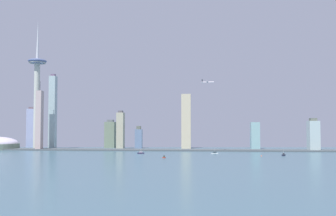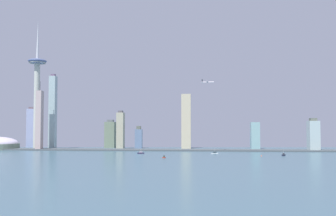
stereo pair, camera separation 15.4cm
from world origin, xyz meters
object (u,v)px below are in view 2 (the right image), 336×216
object	(u,v)px
skyscraper_4	(121,130)
skyscraper_0	(31,128)
boat_4	(141,153)
channel_buoy_0	(261,156)
boat_3	(284,155)
airplane	(207,82)
observation_tower	(37,84)
boat_2	(215,153)
skyscraper_7	(53,112)
skyscraper_2	(255,136)
boat_1	(164,157)
skyscraper_1	(186,121)
skyscraper_6	(313,135)
skyscraper_3	(39,120)
skyscraper_5	(139,138)
skyscraper_8	(110,134)

from	to	relation	value
skyscraper_4	skyscraper_0	bearing A→B (deg)	167.44
boat_4	channel_buoy_0	world-z (taller)	boat_4
boat_3	airplane	distance (m)	206.54
observation_tower	boat_2	distance (m)	462.24
skyscraper_7	boat_3	distance (m)	536.56
skyscraper_4	channel_buoy_0	world-z (taller)	skyscraper_4
observation_tower	boat_4	xyz separation A→B (m)	(271.82, -140.21, -152.90)
skyscraper_2	boat_1	world-z (taller)	skyscraper_2
skyscraper_4	boat_2	xyz separation A→B (m)	(216.38, -152.39, -42.32)
skyscraper_7	boat_4	xyz separation A→B (m)	(233.58, -143.84, -85.71)
boat_1	skyscraper_1	bearing A→B (deg)	124.03
skyscraper_6	boat_4	world-z (taller)	skyscraper_6
skyscraper_3	skyscraper_4	bearing A→B (deg)	19.52
skyscraper_4	observation_tower	bearing A→B (deg)	-174.68
skyscraper_3	observation_tower	bearing A→B (deg)	121.06
boat_1	airplane	bearing A→B (deg)	100.36
observation_tower	channel_buoy_0	size ratio (longest dim) A/B	157.68
skyscraper_4	skyscraper_1	bearing A→B (deg)	10.88
observation_tower	skyscraper_5	world-z (taller)	observation_tower
skyscraper_2	skyscraper_8	distance (m)	356.18
skyscraper_7	boat_2	distance (m)	410.26
skyscraper_1	boat_3	xyz separation A→B (m)	(182.98, -224.73, -63.86)
skyscraper_3	skyscraper_0	bearing A→B (deg)	121.30
skyscraper_0	airplane	bearing A→B (deg)	-21.84
skyscraper_0	airplane	distance (m)	490.10
skyscraper_8	boat_4	world-z (taller)	skyscraper_8
skyscraper_8	channel_buoy_0	xyz separation A→B (m)	(334.14, -263.27, -32.45)
skyscraper_3	skyscraper_4	distance (m)	184.96
skyscraper_8	boat_2	distance (m)	329.82
skyscraper_2	boat_4	world-z (taller)	skyscraper_2
skyscraper_1	skyscraper_4	xyz separation A→B (m)	(-154.68, -29.72, -21.93)
skyscraper_3	skyscraper_6	xyz separation A→B (m)	(605.54, 16.31, -33.43)
skyscraper_5	skyscraper_6	bearing A→B (deg)	-11.12
airplane	boat_2	bearing A→B (deg)	-58.61
skyscraper_3	boat_2	bearing A→B (deg)	-13.17
boat_1	channel_buoy_0	distance (m)	176.59
skyscraper_3	boat_4	xyz separation A→B (m)	(246.03, -97.40, -65.39)
skyscraper_2	skyscraper_4	world-z (taller)	skyscraper_4
skyscraper_2	skyscraper_3	distance (m)	493.35
skyscraper_7	skyscraper_2	bearing A→B (deg)	2.28
skyscraper_5	skyscraper_0	bearing A→B (deg)	175.59
skyscraper_4	boat_3	world-z (taller)	skyscraper_4
skyscraper_8	skyscraper_0	bearing A→B (deg)	-179.62
skyscraper_7	channel_buoy_0	xyz separation A→B (m)	(456.95, -192.88, -86.48)
observation_tower	skyscraper_2	bearing A→B (deg)	2.52
skyscraper_0	skyscraper_3	size ratio (longest dim) A/B	0.66
skyscraper_0	boat_3	bearing A→B (deg)	-23.22
skyscraper_4	skyscraper_5	bearing A→B (deg)	40.18
skyscraper_1	airplane	bearing A→B (deg)	-72.44
skyscraper_5	channel_buoy_0	size ratio (longest dim) A/B	27.79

